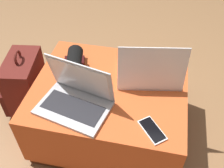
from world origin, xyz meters
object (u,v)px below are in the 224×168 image
laptop_near (76,98)px  backpack (25,86)px  wrist_brace (74,61)px  cell_phone (152,130)px  laptop_far (149,72)px

laptop_near → backpack: 0.56m
backpack → wrist_brace: 0.43m
backpack → wrist_brace: (0.35, 0.05, 0.24)m
laptop_near → cell_phone: bearing=1.0°
laptop_near → wrist_brace: (-0.10, 0.28, -0.01)m
laptop_far → laptop_near: bearing=27.5°
laptop_near → backpack: (-0.45, 0.24, -0.24)m
backpack → cell_phone: bearing=60.4°
laptop_far → cell_phone: bearing=88.9°
cell_phone → wrist_brace: (-0.50, 0.37, 0.04)m
wrist_brace → laptop_near: bearing=-70.7°
laptop_far → backpack: (-0.80, -0.03, -0.25)m
wrist_brace → laptop_far: bearing=-2.1°
laptop_far → backpack: size_ratio=0.80×
laptop_near → backpack: bearing=165.2°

